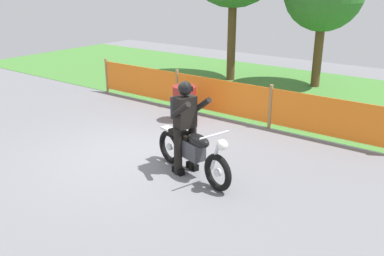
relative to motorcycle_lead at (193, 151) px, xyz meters
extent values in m
cube|color=slate|center=(-1.45, -0.02, -0.48)|extent=(24.00, 24.00, 0.02)
cube|color=#427A33|center=(-1.45, 6.49, -0.46)|extent=(24.00, 6.77, 0.01)
cylinder|color=#997547|center=(-5.61, 3.11, 0.06)|extent=(0.08, 0.08, 1.05)
cylinder|color=#997547|center=(-2.83, 3.11, 0.06)|extent=(0.08, 0.08, 1.05)
cylinder|color=#997547|center=(-0.06, 3.11, 0.06)|extent=(0.08, 0.08, 1.05)
cube|color=orange|center=(-4.22, 3.11, 0.08)|extent=(2.69, 0.02, 0.85)
cube|color=orange|center=(-1.45, 3.11, 0.08)|extent=(2.69, 0.02, 0.85)
cube|color=orange|center=(1.32, 3.11, 0.08)|extent=(2.69, 0.02, 0.85)
cylinder|color=brown|center=(-3.44, 6.81, 0.98)|extent=(0.28, 0.28, 2.90)
cylinder|color=brown|center=(-0.72, 7.64, 0.59)|extent=(0.28, 0.28, 2.13)
torus|color=black|center=(0.66, -0.19, -0.15)|extent=(0.65, 0.29, 0.64)
cylinder|color=silver|center=(0.66, -0.19, -0.15)|extent=(0.15, 0.10, 0.14)
torus|color=black|center=(-0.69, 0.20, -0.15)|extent=(0.65, 0.29, 0.64)
cylinder|color=silver|center=(-0.69, 0.20, -0.15)|extent=(0.15, 0.10, 0.14)
cube|color=#38383D|center=(-0.06, 0.02, 0.03)|extent=(0.65, 0.40, 0.32)
ellipsoid|color=black|center=(0.16, -0.05, 0.25)|extent=(0.57, 0.38, 0.22)
cube|color=black|center=(-0.30, 0.09, 0.22)|extent=(0.60, 0.37, 0.10)
cube|color=silver|center=(-0.69, 0.20, 0.20)|extent=(0.39, 0.25, 0.04)
cylinder|color=silver|center=(0.60, -0.18, 0.14)|extent=(0.24, 0.12, 0.57)
sphere|color=white|center=(0.76, -0.22, 0.37)|extent=(0.22, 0.22, 0.18)
cylinder|color=silver|center=(0.56, -0.17, 0.48)|extent=(0.20, 0.59, 0.03)
cylinder|color=silver|center=(-0.31, 0.23, -0.21)|extent=(0.55, 0.22, 0.07)
cylinder|color=black|center=(-0.16, 0.21, -0.04)|extent=(0.19, 0.19, 0.86)
cube|color=black|center=(-0.16, 0.21, -0.41)|extent=(0.28, 0.18, 0.12)
cylinder|color=black|center=(-0.25, -0.10, -0.04)|extent=(0.19, 0.19, 0.86)
cube|color=black|center=(-0.25, -0.10, -0.41)|extent=(0.28, 0.18, 0.12)
cube|color=black|center=(-0.21, 0.06, 0.67)|extent=(0.33, 0.41, 0.56)
cylinder|color=black|center=(0.03, 0.22, 0.79)|extent=(0.49, 0.23, 0.38)
cylinder|color=black|center=(-0.09, -0.20, 0.79)|extent=(0.49, 0.23, 0.38)
sphere|color=black|center=(-0.21, 0.06, 1.10)|extent=(0.31, 0.31, 0.25)
cube|color=black|center=(-0.11, 0.03, 1.10)|extent=(0.08, 0.18, 0.08)
cube|color=#1E232D|center=(-0.37, 0.11, 0.71)|extent=(0.23, 0.31, 0.40)
cylinder|color=maroon|center=(-1.99, 2.34, -0.03)|extent=(0.58, 0.58, 0.88)
camera|label=1|loc=(4.08, -5.47, 2.88)|focal=39.29mm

